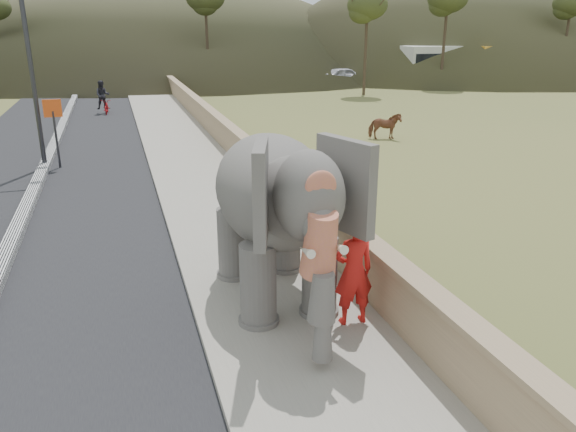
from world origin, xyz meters
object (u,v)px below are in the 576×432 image
(cow, at_px, (385,126))
(motorcyclist, at_px, (105,101))
(lamppost, at_px, (35,22))
(elephant_and_man, at_px, (274,214))

(cow, bearing_deg, motorcyclist, 63.28)
(lamppost, height_order, elephant_and_man, lamppost)
(elephant_and_man, bearing_deg, motorcyclist, 96.93)
(cow, relative_size, motorcyclist, 0.75)
(elephant_and_man, relative_size, motorcyclist, 2.30)
(lamppost, bearing_deg, cow, 5.46)
(motorcyclist, bearing_deg, lamppost, -97.72)
(elephant_and_man, bearing_deg, lamppost, 111.46)
(motorcyclist, bearing_deg, elephant_and_man, -83.07)
(lamppost, distance_m, elephant_and_man, 13.26)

